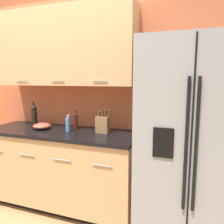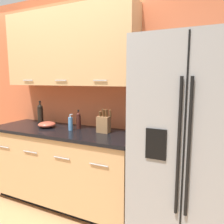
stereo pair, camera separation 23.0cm
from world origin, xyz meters
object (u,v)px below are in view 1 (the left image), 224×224
(wine_bottle, at_px, (34,116))
(mixing_bowl, at_px, (42,126))
(oil_bottle, at_px, (76,121))
(refrigerator, at_px, (190,144))
(soap_dispenser, at_px, (68,124))
(knife_block, at_px, (103,124))

(wine_bottle, xyz_separation_m, mixing_bowl, (0.17, -0.07, -0.11))
(oil_bottle, bearing_deg, refrigerator, -7.73)
(wine_bottle, height_order, oil_bottle, wine_bottle)
(mixing_bowl, bearing_deg, soap_dispenser, 0.74)
(knife_block, xyz_separation_m, oil_bottle, (-0.36, 0.04, 0.00))
(knife_block, distance_m, soap_dispenser, 0.41)
(refrigerator, bearing_deg, oil_bottle, 172.27)
(refrigerator, relative_size, wine_bottle, 5.88)
(refrigerator, xyz_separation_m, knife_block, (-0.93, 0.13, 0.10))
(mixing_bowl, bearing_deg, wine_bottle, 156.60)
(refrigerator, relative_size, oil_bottle, 8.20)
(wine_bottle, bearing_deg, soap_dispenser, -7.43)
(wine_bottle, xyz_separation_m, soap_dispenser, (0.52, -0.07, -0.06))
(oil_bottle, xyz_separation_m, mixing_bowl, (-0.39, -0.11, -0.07))
(knife_block, height_order, soap_dispenser, knife_block)
(soap_dispenser, relative_size, mixing_bowl, 0.91)
(knife_block, relative_size, soap_dispenser, 1.41)
(knife_block, relative_size, wine_bottle, 0.85)
(refrigerator, distance_m, soap_dispenser, 1.33)
(refrigerator, relative_size, soap_dispenser, 9.74)
(wine_bottle, height_order, soap_dispenser, wine_bottle)
(knife_block, relative_size, oil_bottle, 1.19)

